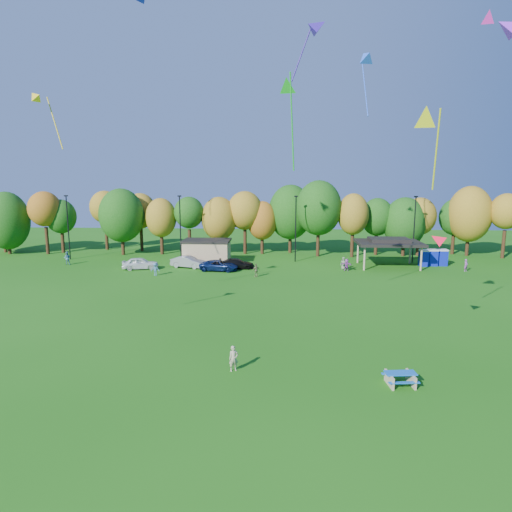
# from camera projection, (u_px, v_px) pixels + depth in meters

# --- Properties ---
(ground) EXTENTS (160.00, 160.00, 0.00)m
(ground) POSITION_uv_depth(u_px,v_px,m) (280.00, 400.00, 24.05)
(ground) COLOR #19600F
(ground) RESTS_ON ground
(tree_line) EXTENTS (93.57, 10.55, 11.15)m
(tree_line) POSITION_uv_depth(u_px,v_px,m) (274.00, 216.00, 67.86)
(tree_line) COLOR black
(tree_line) RESTS_ON ground
(lamp_posts) EXTENTS (64.50, 0.25, 9.09)m
(lamp_posts) POSITION_uv_depth(u_px,v_px,m) (296.00, 226.00, 62.45)
(lamp_posts) COLOR black
(lamp_posts) RESTS_ON ground
(utility_building) EXTENTS (6.30, 4.30, 3.25)m
(utility_building) POSITION_uv_depth(u_px,v_px,m) (207.00, 251.00, 61.69)
(utility_building) COLOR tan
(utility_building) RESTS_ON ground
(pavilion) EXTENTS (8.20, 6.20, 3.77)m
(pavilion) POSITION_uv_depth(u_px,v_px,m) (389.00, 242.00, 59.14)
(pavilion) COLOR tan
(pavilion) RESTS_ON ground
(porta_potties) EXTENTS (3.75, 1.64, 2.18)m
(porta_potties) POSITION_uv_depth(u_px,v_px,m) (433.00, 258.00, 60.11)
(porta_potties) COLOR #0E1EB7
(porta_potties) RESTS_ON ground
(picnic_table) EXTENTS (1.88, 1.62, 0.75)m
(picnic_table) POSITION_uv_depth(u_px,v_px,m) (400.00, 378.00, 25.72)
(picnic_table) COLOR tan
(picnic_table) RESTS_ON ground
(kite_flyer) EXTENTS (0.68, 0.57, 1.58)m
(kite_flyer) POSITION_uv_depth(u_px,v_px,m) (234.00, 359.00, 27.54)
(kite_flyer) COLOR tan
(kite_flyer) RESTS_ON ground
(car_a) EXTENTS (4.77, 2.69, 1.53)m
(car_a) POSITION_uv_depth(u_px,v_px,m) (140.00, 263.00, 57.92)
(car_a) COLOR white
(car_a) RESTS_ON ground
(car_b) EXTENTS (4.82, 2.91, 1.50)m
(car_b) POSITION_uv_depth(u_px,v_px,m) (188.00, 262.00, 58.93)
(car_b) COLOR gray
(car_b) RESTS_ON ground
(car_c) EXTENTS (5.02, 2.72, 1.34)m
(car_c) POSITION_uv_depth(u_px,v_px,m) (219.00, 265.00, 56.99)
(car_c) COLOR #0D1E51
(car_c) RESTS_ON ground
(car_d) EXTENTS (4.72, 2.47, 1.31)m
(car_d) POSITION_uv_depth(u_px,v_px,m) (237.00, 264.00, 58.25)
(car_d) COLOR black
(car_d) RESTS_ON ground
(far_person_0) EXTENTS (0.67, 0.61, 1.54)m
(far_person_0) POSITION_uv_depth(u_px,v_px,m) (466.00, 265.00, 56.62)
(far_person_0) COLOR #9E4CA1
(far_person_0) RESTS_ON ground
(far_person_1) EXTENTS (1.47, 1.08, 1.54)m
(far_person_1) POSITION_uv_depth(u_px,v_px,m) (347.00, 265.00, 56.91)
(far_person_1) COLOR purple
(far_person_1) RESTS_ON ground
(far_person_2) EXTENTS (0.87, 0.65, 1.61)m
(far_person_2) POSITION_uv_depth(u_px,v_px,m) (343.00, 263.00, 57.66)
(far_person_2) COLOR #67865C
(far_person_2) RESTS_ON ground
(far_person_3) EXTENTS (1.00, 0.88, 1.75)m
(far_person_3) POSITION_uv_depth(u_px,v_px,m) (67.00, 258.00, 60.96)
(far_person_3) COLOR teal
(far_person_3) RESTS_ON ground
(far_person_4) EXTENTS (1.07, 0.70, 1.55)m
(far_person_4) POSITION_uv_depth(u_px,v_px,m) (155.00, 269.00, 54.09)
(far_person_4) COLOR teal
(far_person_4) RESTS_ON ground
(far_person_5) EXTENTS (0.99, 0.76, 1.57)m
(far_person_5) POSITION_uv_depth(u_px,v_px,m) (256.00, 270.00, 53.43)
(far_person_5) COLOR olive
(far_person_5) RESTS_ON ground
(kite_4) EXTENTS (2.78, 1.37, 4.50)m
(kite_4) POSITION_uv_depth(u_px,v_px,m) (319.00, 27.00, 32.01)
(kite_4) COLOR #31198D
(kite_5) EXTENTS (1.29, 1.57, 1.39)m
(kite_5) POSITION_uv_depth(u_px,v_px,m) (488.00, 16.00, 33.33)
(kite_5) COLOR #E325AC
(kite_8) EXTENTS (1.94, 3.97, 6.56)m
(kite_8) POSITION_uv_depth(u_px,v_px,m) (365.00, 57.00, 44.48)
(kite_8) COLOR #285BFF
(kite_9) EXTENTS (1.70, 4.34, 7.40)m
(kite_9) POSITION_uv_depth(u_px,v_px,m) (287.00, 85.00, 34.10)
(kite_9) COLOR green
(kite_11) EXTENTS (1.49, 1.34, 1.25)m
(kite_11) POSITION_uv_depth(u_px,v_px,m) (437.00, 239.00, 30.40)
(kite_11) COLOR #FE0E2E
(kite_13) EXTENTS (3.02, 1.95, 5.32)m
(kite_13) POSITION_uv_depth(u_px,v_px,m) (36.00, 97.00, 40.53)
(kite_13) COLOR yellow
(kite_14) EXTENTS (1.88, 3.48, 5.59)m
(kite_14) POSITION_uv_depth(u_px,v_px,m) (426.00, 116.00, 28.51)
(kite_14) COLOR yellow
(kite_15) EXTENTS (5.06, 2.15, 8.56)m
(kite_15) POSITION_uv_depth(u_px,v_px,m) (507.00, 28.00, 35.40)
(kite_15) COLOR #8F2BE8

